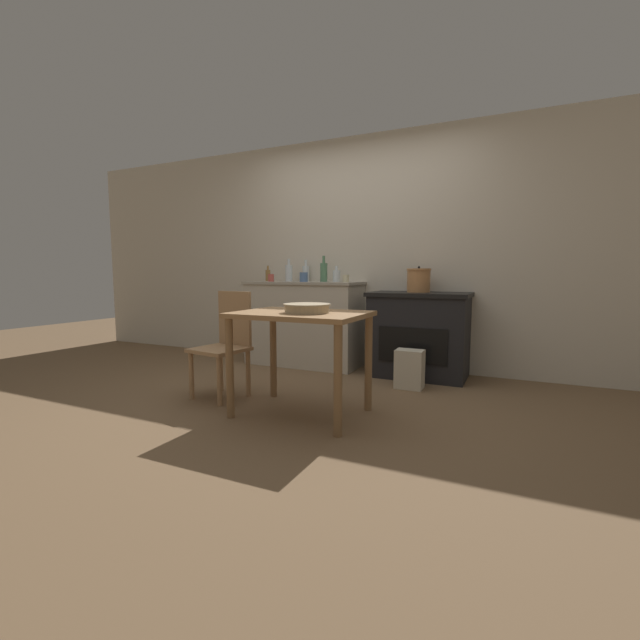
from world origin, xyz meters
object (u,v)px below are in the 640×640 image
Objects in this scene: stock_pot at (419,280)px; flour_sack at (409,369)px; mixing_bowl_large at (307,308)px; bottle_far_left at (268,275)px; chair at (226,342)px; stove at (419,334)px; bottle_mid_left at (336,276)px; cup_right at (271,278)px; bottle_left at (324,272)px; work_table at (301,329)px; bottle_center_left at (289,273)px; cup_mid_right at (304,277)px; bottle_center at (306,273)px; cup_center_right at (346,278)px.

flour_sack is at bearing -84.20° from stock_pot.
bottle_far_left is at bearing 129.61° from mixing_bowl_large.
flour_sack is (1.36, 0.90, -0.29)m from chair.
stove is 1.92m from bottle_far_left.
cup_right is at bearing -167.95° from bottle_mid_left.
stock_pot is 1.06m from bottle_left.
work_table is at bearing -108.93° from stove.
flour_sack is 1.24× the size of bottle_left.
stock_pot is at bearing 72.22° from work_table.
flour_sack is at bearing 65.87° from mixing_bowl_large.
stove is 3.44× the size of bottle_left.
bottle_left is at bearing -173.82° from bottle_mid_left.
bottle_mid_left is (0.15, 0.02, -0.04)m from bottle_left.
bottle_left is 0.62m from cup_right.
bottle_far_left is at bearing 116.70° from chair.
flour_sack is at bearing -29.68° from bottle_mid_left.
work_table is 1.94m from bottle_center_left.
bottle_mid_left is (-0.47, 1.64, 0.22)m from mixing_bowl_large.
cup_mid_right is (0.29, -0.18, -0.05)m from bottle_center_left.
cup_right is (-0.29, -0.31, -0.05)m from bottle_center.
chair reaches higher than flour_sack.
bottle_mid_left is at bearing 178.79° from stock_pot.
flour_sack is (0.03, -0.49, -0.25)m from stove.
chair is at bearing -87.95° from bottle_center.
mixing_bowl_large is 1.68m from cup_mid_right.
bottle_center_left is (-0.46, 0.03, -0.01)m from bottle_left.
bottle_center_left is (0.29, -0.00, 0.03)m from bottle_far_left.
mixing_bowl_large is 3.97× the size of cup_right.
stove is 1.93m from chair.
stock_pot is at bearing 95.80° from flour_sack.
work_table is 3.60× the size of bottle_center_left.
bottle_center is at bearing 159.65° from cup_center_right.
chair is at bearing -81.92° from bottle_center_left.
bottle_center is (0.44, 0.14, 0.03)m from bottle_far_left.
cup_mid_right reaches higher than stove.
chair is 1.60m from bottle_mid_left.
bottle_mid_left is 2.27× the size of cup_center_right.
bottle_far_left reaches higher than bottle_mid_left.
stove is 3.75× the size of stock_pot.
bottle_center reaches higher than flour_sack.
mixing_bowl_large is 1.99m from bottle_center_left.
stock_pot is 1.66m from cup_right.
stove is at bearing 93.55° from flour_sack.
cup_right is (-0.43, 0.01, -0.01)m from cup_mid_right.
bottle_center reaches higher than bottle_far_left.
bottle_far_left is (-1.86, 0.56, 0.84)m from flour_sack.
work_table is 0.83m from chair.
bottle_left is (-1.08, 0.04, 0.63)m from stove.
bottle_center_left is at bearing 122.07° from work_table.
chair is 1.58m from bottle_center_left.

